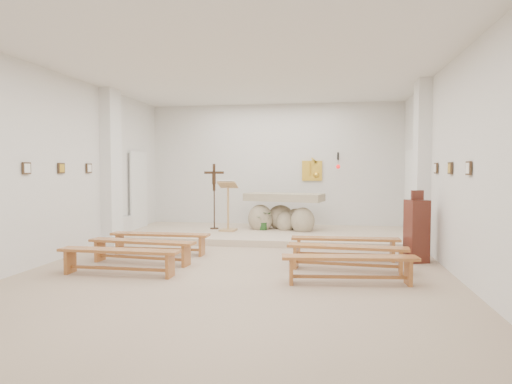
% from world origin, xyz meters
% --- Properties ---
extents(ground, '(7.00, 10.00, 0.00)m').
position_xyz_m(ground, '(0.00, 0.00, 0.00)').
color(ground, tan).
rests_on(ground, ground).
extents(wall_left, '(0.02, 10.00, 3.50)m').
position_xyz_m(wall_left, '(-3.49, 0.00, 1.75)').
color(wall_left, silver).
rests_on(wall_left, ground).
extents(wall_right, '(0.02, 10.00, 3.50)m').
position_xyz_m(wall_right, '(3.49, 0.00, 1.75)').
color(wall_right, silver).
rests_on(wall_right, ground).
extents(wall_back, '(7.00, 0.02, 3.50)m').
position_xyz_m(wall_back, '(0.00, 4.99, 1.75)').
color(wall_back, silver).
rests_on(wall_back, ground).
extents(ceiling, '(7.00, 10.00, 0.02)m').
position_xyz_m(ceiling, '(0.00, 0.00, 3.49)').
color(ceiling, silver).
rests_on(ceiling, wall_back).
extents(sanctuary_platform, '(6.98, 3.00, 0.15)m').
position_xyz_m(sanctuary_platform, '(0.00, 3.50, 0.07)').
color(sanctuary_platform, beige).
rests_on(sanctuary_platform, ground).
extents(pilaster_left, '(0.26, 0.55, 3.50)m').
position_xyz_m(pilaster_left, '(-3.37, 2.00, 1.75)').
color(pilaster_left, white).
rests_on(pilaster_left, ground).
extents(pilaster_right, '(0.26, 0.55, 3.50)m').
position_xyz_m(pilaster_right, '(3.37, 2.00, 1.75)').
color(pilaster_right, white).
rests_on(pilaster_right, ground).
extents(gold_wall_relief, '(0.55, 0.04, 0.55)m').
position_xyz_m(gold_wall_relief, '(1.05, 4.96, 1.65)').
color(gold_wall_relief, gold).
rests_on(gold_wall_relief, wall_back).
extents(sanctuary_lamp, '(0.11, 0.36, 0.44)m').
position_xyz_m(sanctuary_lamp, '(1.75, 4.71, 1.81)').
color(sanctuary_lamp, black).
rests_on(sanctuary_lamp, wall_back).
extents(station_frame_left_front, '(0.03, 0.20, 0.20)m').
position_xyz_m(station_frame_left_front, '(-3.47, -0.80, 1.72)').
color(station_frame_left_front, '#402D1C').
rests_on(station_frame_left_front, wall_left).
extents(station_frame_left_mid, '(0.03, 0.20, 0.20)m').
position_xyz_m(station_frame_left_mid, '(-3.47, 0.20, 1.72)').
color(station_frame_left_mid, '#402D1C').
rests_on(station_frame_left_mid, wall_left).
extents(station_frame_left_rear, '(0.03, 0.20, 0.20)m').
position_xyz_m(station_frame_left_rear, '(-3.47, 1.20, 1.72)').
color(station_frame_left_rear, '#402D1C').
rests_on(station_frame_left_rear, wall_left).
extents(station_frame_right_front, '(0.03, 0.20, 0.20)m').
position_xyz_m(station_frame_right_front, '(3.47, -0.80, 1.72)').
color(station_frame_right_front, '#402D1C').
rests_on(station_frame_right_front, wall_right).
extents(station_frame_right_mid, '(0.03, 0.20, 0.20)m').
position_xyz_m(station_frame_right_mid, '(3.47, 0.20, 1.72)').
color(station_frame_right_mid, '#402D1C').
rests_on(station_frame_right_mid, wall_right).
extents(station_frame_right_rear, '(0.03, 0.20, 0.20)m').
position_xyz_m(station_frame_right_rear, '(3.47, 1.20, 1.72)').
color(station_frame_right_rear, '#402D1C').
rests_on(station_frame_right_rear, wall_right).
extents(radiator_left, '(0.10, 0.85, 0.52)m').
position_xyz_m(radiator_left, '(-3.43, 2.70, 0.27)').
color(radiator_left, silver).
rests_on(radiator_left, ground).
extents(radiator_right, '(0.10, 0.85, 0.52)m').
position_xyz_m(radiator_right, '(3.43, 2.70, 0.27)').
color(radiator_right, silver).
rests_on(radiator_right, ground).
extents(altar, '(2.09, 1.19, 1.02)m').
position_xyz_m(altar, '(0.36, 3.88, 0.54)').
color(altar, tan).
rests_on(altar, sanctuary_platform).
extents(lectern, '(0.49, 0.42, 1.28)m').
position_xyz_m(lectern, '(-0.98, 3.38, 0.78)').
color(lectern, tan).
rests_on(lectern, sanctuary_platform).
extents(crucifix_stand, '(0.51, 0.22, 1.68)m').
position_xyz_m(crucifix_stand, '(-1.41, 3.72, 1.12)').
color(crucifix_stand, '#321E10').
rests_on(crucifix_stand, sanctuary_platform).
extents(potted_plant, '(0.51, 0.48, 0.46)m').
position_xyz_m(potted_plant, '(-0.12, 3.74, 0.38)').
color(potted_plant, '#245421').
rests_on(potted_plant, sanctuary_platform).
extents(donation_pedestal, '(0.44, 0.44, 1.32)m').
position_xyz_m(donation_pedestal, '(3.10, 0.95, 0.58)').
color(donation_pedestal, '#511F17').
rests_on(donation_pedestal, ground).
extents(bench_left_front, '(2.00, 0.32, 0.42)m').
position_xyz_m(bench_left_front, '(-1.81, 0.93, 0.32)').
color(bench_left_front, '#AD6732').
rests_on(bench_left_front, ground).
extents(bench_right_front, '(2.01, 0.38, 0.42)m').
position_xyz_m(bench_right_front, '(1.81, 0.93, 0.32)').
color(bench_right_front, '#AD6732').
rests_on(bench_right_front, ground).
extents(bench_left_second, '(2.02, 0.52, 0.42)m').
position_xyz_m(bench_left_second, '(-1.81, 0.02, 0.32)').
color(bench_left_second, '#AD6732').
rests_on(bench_left_second, ground).
extents(bench_right_second, '(2.02, 0.48, 0.42)m').
position_xyz_m(bench_right_second, '(1.81, 0.02, 0.32)').
color(bench_right_second, '#AD6732').
rests_on(bench_right_second, ground).
extents(bench_left_third, '(2.00, 0.36, 0.42)m').
position_xyz_m(bench_left_third, '(-1.81, -0.88, 0.32)').
color(bench_left_third, '#AD6732').
rests_on(bench_left_third, ground).
extents(bench_right_third, '(2.02, 0.54, 0.42)m').
position_xyz_m(bench_right_third, '(1.81, -0.88, 0.32)').
color(bench_right_third, '#AD6732').
rests_on(bench_right_third, ground).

